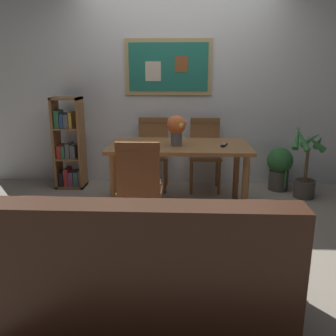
% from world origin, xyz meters
% --- Properties ---
extents(ground_plane, '(12.00, 12.00, 0.00)m').
position_xyz_m(ground_plane, '(0.00, 0.00, 0.00)').
color(ground_plane, gray).
extents(wall_back_with_painting, '(5.20, 0.14, 2.60)m').
position_xyz_m(wall_back_with_painting, '(-0.00, 1.38, 1.30)').
color(wall_back_with_painting, silver).
rests_on(wall_back_with_painting, ground_plane).
extents(dining_table, '(1.50, 0.82, 0.73)m').
position_xyz_m(dining_table, '(0.02, 0.36, 0.63)').
color(dining_table, brown).
rests_on(dining_table, ground_plane).
extents(dining_chair_far_left, '(0.40, 0.41, 0.91)m').
position_xyz_m(dining_chair_far_left, '(-0.33, 1.10, 0.54)').
color(dining_chair_far_left, brown).
rests_on(dining_chair_far_left, ground_plane).
extents(dining_chair_near_left, '(0.40, 0.41, 0.91)m').
position_xyz_m(dining_chair_near_left, '(-0.32, -0.38, 0.54)').
color(dining_chair_near_left, brown).
rests_on(dining_chair_near_left, ground_plane).
extents(dining_chair_far_right, '(0.40, 0.41, 0.91)m').
position_xyz_m(dining_chair_far_right, '(0.34, 1.08, 0.54)').
color(dining_chair_far_right, brown).
rests_on(dining_chair_far_right, ground_plane).
extents(leather_couch, '(1.80, 0.84, 0.84)m').
position_xyz_m(leather_couch, '(-0.21, -1.51, 0.31)').
color(leather_couch, '#472819').
rests_on(leather_couch, ground_plane).
extents(bookshelf, '(0.36, 0.28, 1.18)m').
position_xyz_m(bookshelf, '(-1.42, 1.06, 0.52)').
color(bookshelf, brown).
rests_on(bookshelf, ground_plane).
extents(potted_ivy, '(0.33, 0.33, 0.55)m').
position_xyz_m(potted_ivy, '(1.30, 1.06, 0.31)').
color(potted_ivy, '#4C4742').
rests_on(potted_ivy, ground_plane).
extents(potted_palm, '(0.40, 0.40, 0.88)m').
position_xyz_m(potted_palm, '(1.54, 0.78, 0.35)').
color(potted_palm, '#4C4742').
rests_on(potted_palm, ground_plane).
extents(flower_vase, '(0.21, 0.20, 0.32)m').
position_xyz_m(flower_vase, '(-0.00, 0.31, 0.92)').
color(flower_vase, slate).
rests_on(flower_vase, dining_table).
extents(tv_remote, '(0.09, 0.16, 0.02)m').
position_xyz_m(tv_remote, '(0.50, 0.29, 0.74)').
color(tv_remote, black).
rests_on(tv_remote, dining_table).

